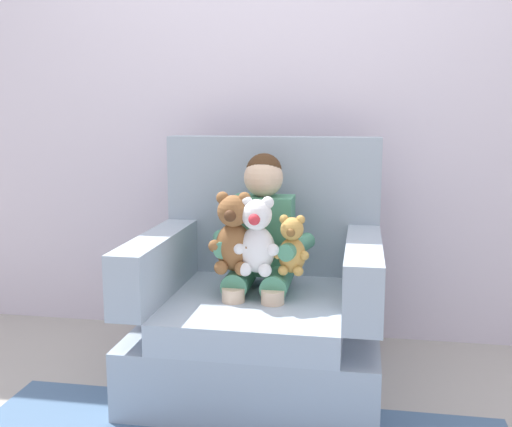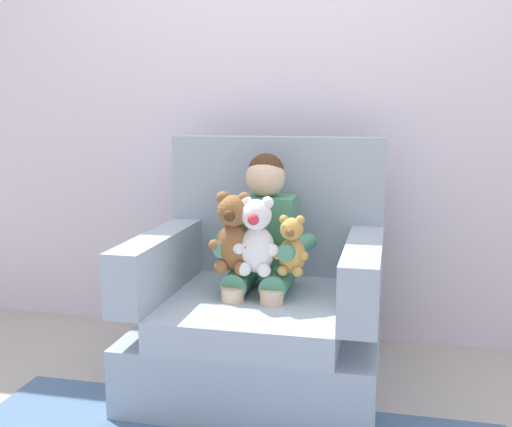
{
  "view_description": "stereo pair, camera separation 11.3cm",
  "coord_description": "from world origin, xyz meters",
  "px_view_note": "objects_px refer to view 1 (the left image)",
  "views": [
    {
      "loc": [
        0.41,
        -2.43,
        1.16
      ],
      "look_at": [
        -0.01,
        -0.05,
        0.75
      ],
      "focal_mm": 42.78,
      "sensor_mm": 36.0,
      "label": 1
    },
    {
      "loc": [
        0.52,
        -2.41,
        1.16
      ],
      "look_at": [
        -0.01,
        -0.05,
        0.75
      ],
      "focal_mm": 42.78,
      "sensor_mm": 36.0,
      "label": 2
    }
  ],
  "objects_px": {
    "plush_brown": "(233,235)",
    "plush_white": "(257,238)",
    "plush_honey": "(292,246)",
    "armchair": "(262,307)",
    "seated_child": "(261,241)"
  },
  "relations": [
    {
      "from": "armchair",
      "to": "seated_child",
      "type": "relative_size",
      "value": 1.26
    },
    {
      "from": "plush_white",
      "to": "seated_child",
      "type": "bearing_deg",
      "value": 109.97
    },
    {
      "from": "armchair",
      "to": "plush_white",
      "type": "relative_size",
      "value": 3.29
    },
    {
      "from": "plush_brown",
      "to": "plush_white",
      "type": "relative_size",
      "value": 1.05
    },
    {
      "from": "plush_white",
      "to": "plush_honey",
      "type": "height_order",
      "value": "plush_white"
    },
    {
      "from": "plush_white",
      "to": "armchair",
      "type": "bearing_deg",
      "value": 107.01
    },
    {
      "from": "seated_child",
      "to": "plush_white",
      "type": "xyz_separation_m",
      "value": [
        0.01,
        -0.15,
        0.04
      ]
    },
    {
      "from": "armchair",
      "to": "plush_honey",
      "type": "height_order",
      "value": "armchair"
    },
    {
      "from": "plush_brown",
      "to": "plush_white",
      "type": "xyz_separation_m",
      "value": [
        0.1,
        -0.01,
        -0.01
      ]
    },
    {
      "from": "seated_child",
      "to": "plush_brown",
      "type": "distance_m",
      "value": 0.17
    },
    {
      "from": "armchair",
      "to": "plush_brown",
      "type": "height_order",
      "value": "armchair"
    },
    {
      "from": "plush_brown",
      "to": "plush_honey",
      "type": "distance_m",
      "value": 0.24
    },
    {
      "from": "plush_brown",
      "to": "plush_honey",
      "type": "xyz_separation_m",
      "value": [
        0.24,
        0.01,
        -0.04
      ]
    },
    {
      "from": "armchair",
      "to": "plush_honey",
      "type": "xyz_separation_m",
      "value": [
        0.14,
        -0.11,
        0.3
      ]
    },
    {
      "from": "plush_honey",
      "to": "plush_white",
      "type": "bearing_deg",
      "value": -167.61
    }
  ]
}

